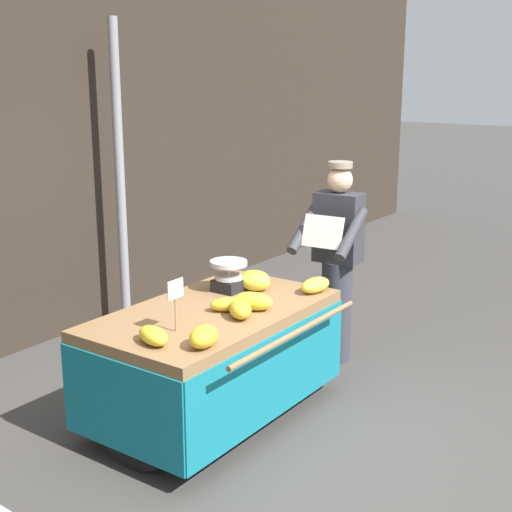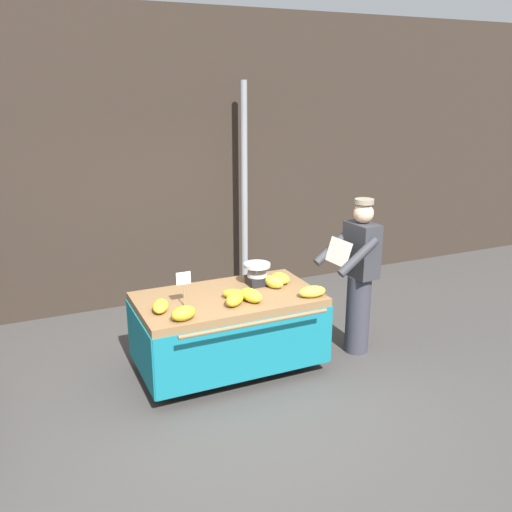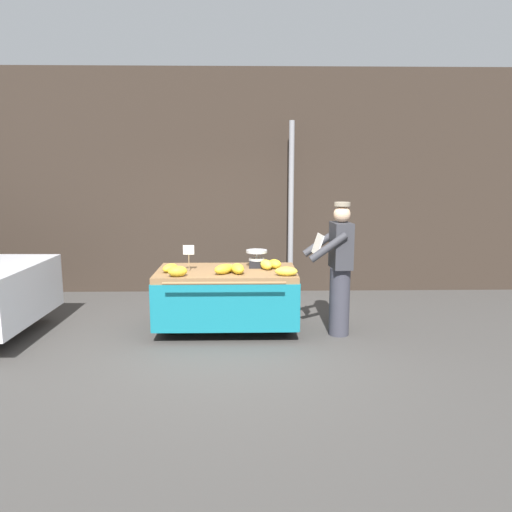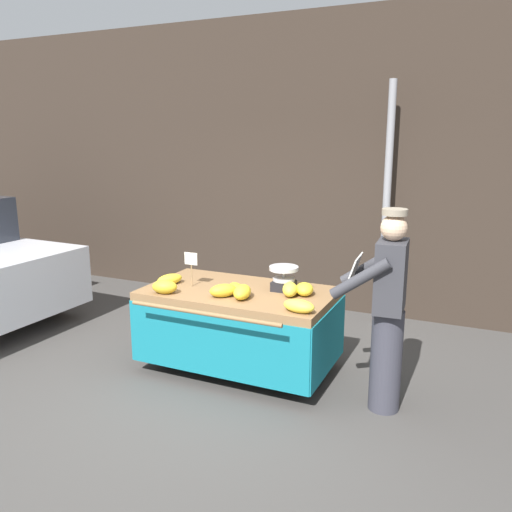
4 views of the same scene
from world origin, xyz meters
name	(u,v)px [view 1 (image 1 of 4)]	position (x,y,z in m)	size (l,w,h in m)	color
ground_plane	(288,450)	(0.00, 0.00, 0.00)	(60.00, 60.00, 0.00)	#423F3D
street_pole	(120,179)	(1.08, 2.58, 1.45)	(0.09, 0.09, 2.90)	gray
banana_cart	(214,339)	(0.08, 0.68, 0.61)	(1.83, 1.23, 0.83)	olive
weighing_scale	(229,276)	(0.48, 0.84, 0.94)	(0.28, 0.28, 0.24)	black
price_sign	(175,294)	(-0.40, 0.59, 1.07)	(0.14, 0.01, 0.34)	#997A51
banana_bunch_0	(153,336)	(-0.63, 0.57, 0.88)	(0.14, 0.28, 0.10)	yellow
banana_bunch_1	(204,337)	(-0.50, 0.28, 0.89)	(0.16, 0.24, 0.13)	gold
banana_bunch_2	(240,309)	(0.05, 0.42, 0.89)	(0.15, 0.26, 0.12)	gold
banana_bunch_3	(255,282)	(0.60, 0.69, 0.89)	(0.14, 0.24, 0.13)	yellow
banana_bunch_4	(229,304)	(0.11, 0.56, 0.88)	(0.12, 0.26, 0.10)	gold
banana_bunch_5	(255,278)	(0.71, 0.77, 0.89)	(0.17, 0.23, 0.12)	yellow
banana_bunch_6	(253,301)	(0.23, 0.44, 0.89)	(0.15, 0.28, 0.12)	yellow
banana_bunch_7	(316,285)	(0.83, 0.30, 0.88)	(0.15, 0.28, 0.11)	yellow
vendor_person	(337,262)	(1.52, 0.50, 0.87)	(0.60, 0.54, 1.71)	#383842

